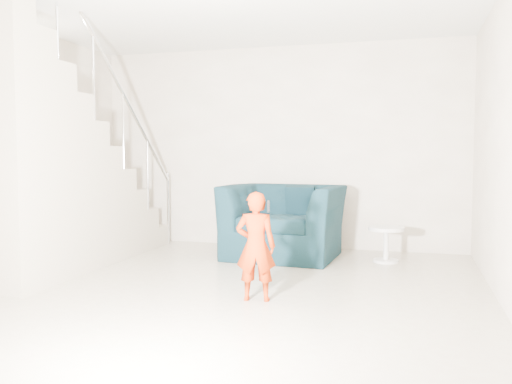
% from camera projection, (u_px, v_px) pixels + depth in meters
% --- Properties ---
extents(floor, '(5.50, 5.50, 0.00)m').
position_uv_depth(floor, '(203.00, 296.00, 4.80)').
color(floor, gray).
rests_on(floor, ground).
extents(back_wall, '(5.00, 0.00, 5.00)m').
position_uv_depth(back_wall, '(277.00, 147.00, 7.34)').
color(back_wall, '#AD9D8D').
rests_on(back_wall, floor).
extents(armchair, '(1.43, 1.27, 0.88)m').
position_uv_depth(armchair, '(284.00, 221.00, 6.63)').
color(armchair, black).
rests_on(armchair, floor).
extents(toddler, '(0.38, 0.28, 0.94)m').
position_uv_depth(toddler, '(256.00, 246.00, 4.64)').
color(toddler, '#982404').
rests_on(toddler, floor).
extents(side_table, '(0.42, 0.42, 0.42)m').
position_uv_depth(side_table, '(386.00, 238.00, 6.30)').
color(side_table, silver).
rests_on(side_table, floor).
extents(staircase, '(1.02, 3.03, 3.62)m').
position_uv_depth(staircase, '(47.00, 183.00, 5.81)').
color(staircase, '#ADA089').
rests_on(staircase, floor).
extents(cushion, '(0.37, 0.18, 0.37)m').
position_uv_depth(cushion, '(300.00, 200.00, 6.83)').
color(cushion, black).
rests_on(cushion, armchair).
extents(throw, '(0.05, 0.49, 0.55)m').
position_uv_depth(throw, '(242.00, 210.00, 6.84)').
color(throw, black).
rests_on(throw, armchair).
extents(phone, '(0.03, 0.05, 0.10)m').
position_uv_depth(phone, '(268.00, 206.00, 4.56)').
color(phone, black).
rests_on(phone, toddler).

